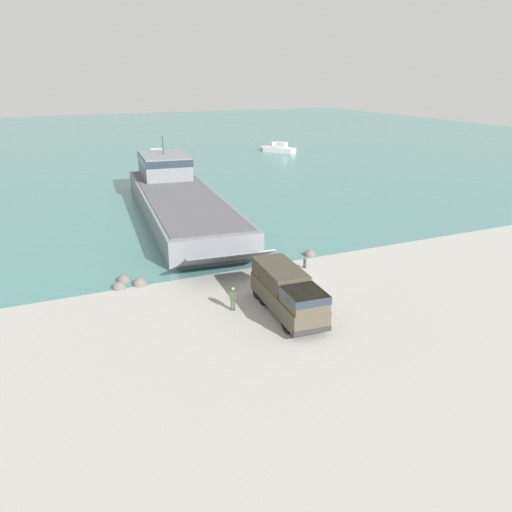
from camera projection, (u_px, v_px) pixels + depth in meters
ground_plane at (279, 283)px, 38.42m from camera, size 240.00×240.00×0.00m
water_surface at (102, 142)px, 118.88m from camera, size 240.00×180.00×0.01m
landing_craft at (177, 195)px, 58.18m from camera, size 11.38×37.77×7.77m
military_truck at (288, 292)px, 33.11m from camera, size 3.06×7.99×2.90m
soldier_on_ramp at (233, 297)px, 33.68m from camera, size 0.50×0.40×1.73m
moored_boat_a at (159, 155)px, 96.39m from camera, size 7.56×4.48×1.67m
moored_boat_b at (273, 147)px, 106.34m from camera, size 5.48×2.36×1.61m
moored_boat_c at (280, 149)px, 102.81m from camera, size 5.62×6.71×2.07m
mooring_bollard at (305, 263)px, 41.36m from camera, size 0.28×0.28×0.83m
shoreline_rock_a at (119, 288)px, 37.56m from camera, size 1.03×1.03×1.03m
shoreline_rock_b at (310, 255)px, 44.36m from camera, size 1.07×1.07×1.07m
shoreline_rock_c at (124, 281)px, 38.85m from camera, size 1.07×1.07×1.07m
shoreline_rock_d at (140, 285)px, 38.20m from camera, size 1.12×1.12×1.12m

